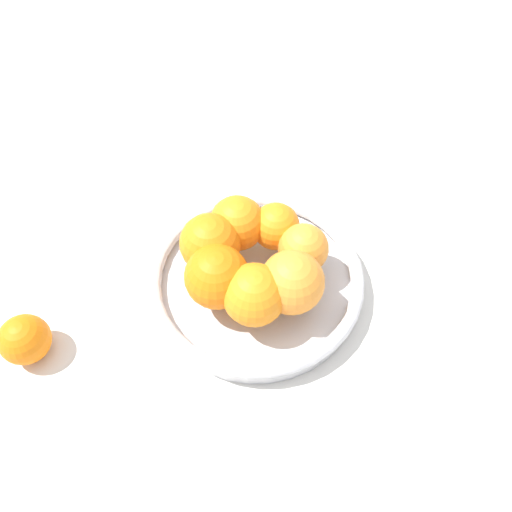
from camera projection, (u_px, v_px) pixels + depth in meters
The scene contains 4 objects.
ground_plane at pixel (256, 287), 0.71m from camera, with size 4.00×4.00×0.00m, color silver.
fruit_bowl at pixel (256, 280), 0.69m from camera, with size 0.30×0.30×0.04m.
orange_pile at pixel (251, 259), 0.64m from camera, with size 0.19×0.20×0.08m.
stray_orange at pixel (25, 339), 0.63m from camera, with size 0.06×0.06×0.06m, color orange.
Camera 1 is at (0.34, 0.17, 0.60)m, focal length 35.00 mm.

